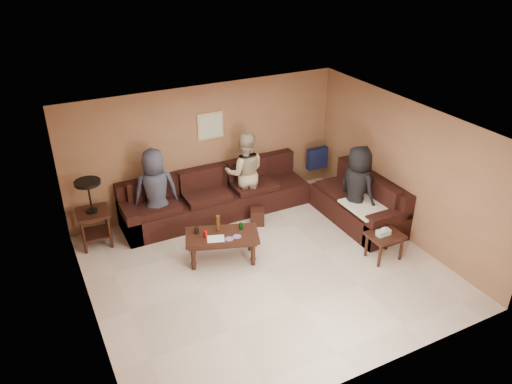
# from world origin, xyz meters

# --- Properties ---
(room) EXTENTS (5.60, 5.50, 2.50)m
(room) POSITION_xyz_m (0.00, 0.00, 1.66)
(room) COLOR beige
(room) RESTS_ON ground
(sectional_sofa) EXTENTS (4.65, 2.90, 0.97)m
(sectional_sofa) POSITION_xyz_m (0.81, 1.52, 0.33)
(sectional_sofa) COLOR black
(sectional_sofa) RESTS_ON ground
(coffee_table) EXTENTS (1.35, 0.98, 0.79)m
(coffee_table) POSITION_xyz_m (-0.52, 0.60, 0.43)
(coffee_table) COLOR #321810
(coffee_table) RESTS_ON ground
(end_table_left) EXTENTS (0.59, 0.59, 1.26)m
(end_table_left) POSITION_xyz_m (-2.33, 2.05, 0.66)
(end_table_left) COLOR #321810
(end_table_left) RESTS_ON ground
(side_table_right) EXTENTS (0.57, 0.47, 0.62)m
(side_table_right) POSITION_xyz_m (1.95, -0.60, 0.41)
(side_table_right) COLOR #321810
(side_table_right) RESTS_ON ground
(waste_bin) EXTENTS (0.34, 0.34, 0.31)m
(waste_bin) POSITION_xyz_m (0.54, 1.36, 0.16)
(waste_bin) COLOR #321810
(waste_bin) RESTS_ON ground
(wall_art) EXTENTS (0.52, 0.04, 0.52)m
(wall_art) POSITION_xyz_m (0.10, 2.48, 1.70)
(wall_art) COLOR tan
(wall_art) RESTS_ON ground
(person_left) EXTENTS (0.86, 0.62, 1.64)m
(person_left) POSITION_xyz_m (-1.20, 1.98, 0.82)
(person_left) COLOR #333647
(person_left) RESTS_ON ground
(person_middle) EXTENTS (0.96, 0.85, 1.64)m
(person_middle) POSITION_xyz_m (0.58, 1.98, 0.82)
(person_middle) COLOR tan
(person_middle) RESTS_ON ground
(person_right) EXTENTS (0.64, 0.87, 1.64)m
(person_right) POSITION_xyz_m (2.11, 0.45, 0.82)
(person_right) COLOR black
(person_right) RESTS_ON ground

